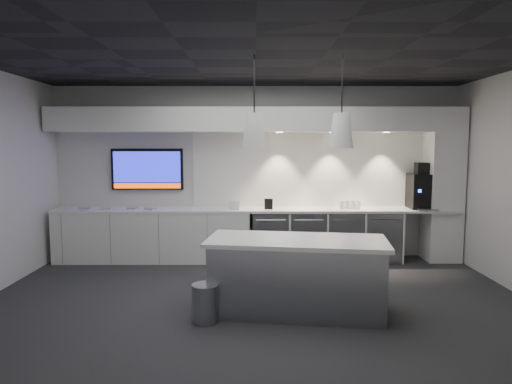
{
  "coord_description": "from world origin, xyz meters",
  "views": [
    {
      "loc": [
        -0.01,
        -5.54,
        2.0
      ],
      "look_at": [
        0.0,
        1.1,
        1.3
      ],
      "focal_mm": 32.0,
      "sensor_mm": 36.0,
      "label": 1
    }
  ],
  "objects_px": {
    "wall_tv": "(147,169)",
    "bin": "(205,303)",
    "coffee_machine": "(422,190)",
    "island": "(296,275)"
  },
  "relations": [
    {
      "from": "island",
      "to": "bin",
      "type": "height_order",
      "value": "island"
    },
    {
      "from": "island",
      "to": "bin",
      "type": "relative_size",
      "value": 5.08
    },
    {
      "from": "bin",
      "to": "coffee_machine",
      "type": "bearing_deg",
      "value": 39.07
    },
    {
      "from": "island",
      "to": "coffee_machine",
      "type": "bearing_deg",
      "value": 54.22
    },
    {
      "from": "bin",
      "to": "coffee_machine",
      "type": "height_order",
      "value": "coffee_machine"
    },
    {
      "from": "wall_tv",
      "to": "coffee_machine",
      "type": "bearing_deg",
      "value": -2.97
    },
    {
      "from": "wall_tv",
      "to": "bin",
      "type": "bearing_deg",
      "value": -66.25
    },
    {
      "from": "wall_tv",
      "to": "coffee_machine",
      "type": "xyz_separation_m",
      "value": [
        4.75,
        -0.25,
        -0.34
      ]
    },
    {
      "from": "island",
      "to": "coffee_machine",
      "type": "xyz_separation_m",
      "value": [
        2.37,
        2.48,
        0.77
      ]
    },
    {
      "from": "bin",
      "to": "wall_tv",
      "type": "bearing_deg",
      "value": 113.75
    }
  ]
}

